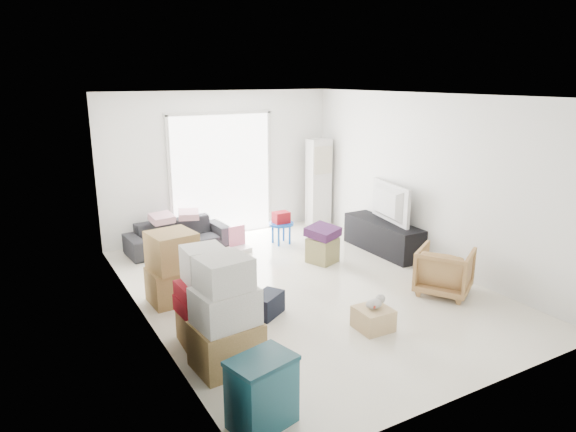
% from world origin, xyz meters
% --- Properties ---
extents(room_shell, '(4.98, 6.48, 3.18)m').
position_xyz_m(room_shell, '(0.00, 0.00, 1.35)').
color(room_shell, white).
rests_on(room_shell, ground).
extents(sliding_door, '(2.10, 0.04, 2.33)m').
position_xyz_m(sliding_door, '(0.00, 2.98, 1.24)').
color(sliding_door, white).
rests_on(sliding_door, room_shell).
extents(ac_tower, '(0.45, 0.30, 1.75)m').
position_xyz_m(ac_tower, '(1.95, 2.65, 0.88)').
color(ac_tower, silver).
rests_on(ac_tower, room_shell).
extents(tv_console, '(0.48, 1.61, 0.54)m').
position_xyz_m(tv_console, '(2.00, 0.66, 0.27)').
color(tv_console, black).
rests_on(tv_console, room_shell).
extents(television, '(0.85, 1.24, 0.15)m').
position_xyz_m(television, '(2.00, 0.66, 0.61)').
color(television, black).
rests_on(television, tv_console).
extents(sofa, '(1.79, 0.62, 0.69)m').
position_xyz_m(sofa, '(-1.06, 2.50, 0.34)').
color(sofa, black).
rests_on(sofa, room_shell).
extents(pillow_left, '(0.39, 0.33, 0.11)m').
position_xyz_m(pillow_left, '(-1.31, 2.53, 0.74)').
color(pillow_left, '#D199AC').
rests_on(pillow_left, sofa).
extents(pillow_right, '(0.42, 0.38, 0.12)m').
position_xyz_m(pillow_right, '(-0.83, 2.55, 0.75)').
color(pillow_right, '#D199AC').
rests_on(pillow_right, sofa).
extents(armchair, '(0.93, 0.94, 0.72)m').
position_xyz_m(armchair, '(1.59, -1.15, 0.36)').
color(armchair, '#9C6B45').
rests_on(armchair, room_shell).
extents(storage_bins, '(0.64, 0.52, 0.64)m').
position_xyz_m(storage_bins, '(-1.90, -2.42, 0.32)').
color(storage_bins, '#174B58').
rests_on(storage_bins, room_shell).
extents(box_stack_a, '(0.70, 0.60, 1.21)m').
position_xyz_m(box_stack_a, '(-1.80, -1.41, 0.54)').
color(box_stack_a, '#9E7747').
rests_on(box_stack_a, room_shell).
extents(box_stack_b, '(0.64, 0.59, 1.15)m').
position_xyz_m(box_stack_b, '(-1.80, -0.83, 0.50)').
color(box_stack_b, '#9E7747').
rests_on(box_stack_b, room_shell).
extents(box_stack_c, '(0.67, 0.63, 0.97)m').
position_xyz_m(box_stack_c, '(-1.77, 0.46, 0.47)').
color(box_stack_c, '#9E7747').
rests_on(box_stack_c, room_shell).
extents(loose_box, '(0.43, 0.43, 0.35)m').
position_xyz_m(loose_box, '(-1.28, -0.03, 0.17)').
color(loose_box, '#9E7747').
rests_on(loose_box, room_shell).
extents(duffel_bag, '(0.52, 0.46, 0.29)m').
position_xyz_m(duffel_bag, '(-0.88, -0.55, 0.14)').
color(duffel_bag, black).
rests_on(duffel_bag, room_shell).
extents(ottoman, '(0.53, 0.53, 0.41)m').
position_xyz_m(ottoman, '(0.80, 0.73, 0.20)').
color(ottoman, '#938E55').
rests_on(ottoman, room_shell).
extents(blanket, '(0.59, 0.59, 0.14)m').
position_xyz_m(blanket, '(0.80, 0.73, 0.48)').
color(blanket, '#472050').
rests_on(blanket, ottoman).
extents(kids_table, '(0.46, 0.46, 0.59)m').
position_xyz_m(kids_table, '(0.68, 1.91, 0.42)').
color(kids_table, '#114CB5').
rests_on(kids_table, room_shell).
extents(toy_walker, '(0.36, 0.32, 0.44)m').
position_xyz_m(toy_walker, '(-0.16, 1.91, 0.12)').
color(toy_walker, silver).
rests_on(toy_walker, room_shell).
extents(wood_crate, '(0.41, 0.41, 0.27)m').
position_xyz_m(wood_crate, '(0.05, -1.50, 0.13)').
color(wood_crate, '#D8B77D').
rests_on(wood_crate, room_shell).
extents(plush_bunny, '(0.29, 0.16, 0.15)m').
position_xyz_m(plush_bunny, '(0.09, -1.50, 0.33)').
color(plush_bunny, '#B2ADA8').
rests_on(plush_bunny, wood_crate).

